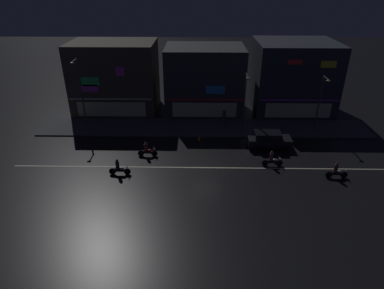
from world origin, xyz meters
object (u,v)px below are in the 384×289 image
(motorcycle_trailing_far, at_px, (147,150))
(traffic_cone, at_px, (199,138))
(streetlamp_east, at_px, (321,98))
(pedestrian_on_sidewalk, at_px, (224,118))
(motorcycle_opposite_lane, at_px, (119,168))
(parked_car_near_kerb, at_px, (269,139))
(motorcycle_following, at_px, (337,171))
(motorcycle_lead, at_px, (272,160))
(streetlamp_mid, at_px, (245,97))
(streetlamp_west, at_px, (80,87))

(motorcycle_trailing_far, distance_m, traffic_cone, 6.18)
(traffic_cone, bearing_deg, streetlamp_east, 11.24)
(pedestrian_on_sidewalk, bearing_deg, motorcycle_opposite_lane, 97.95)
(parked_car_near_kerb, bearing_deg, traffic_cone, -12.24)
(streetlamp_east, height_order, traffic_cone, streetlamp_east)
(motorcycle_trailing_far, bearing_deg, streetlamp_east, 19.98)
(parked_car_near_kerb, xyz_separation_m, motorcycle_trailing_far, (-12.01, -2.08, -0.24))
(streetlamp_east, bearing_deg, motorcycle_following, -97.30)
(motorcycle_lead, bearing_deg, pedestrian_on_sidewalk, 118.17)
(motorcycle_lead, bearing_deg, motorcycle_trailing_far, 177.45)
(streetlamp_east, xyz_separation_m, motorcycle_opposite_lane, (-20.00, -9.52, -3.18))
(streetlamp_east, relative_size, motorcycle_trailing_far, 3.22)
(streetlamp_mid, height_order, motorcycle_following, streetlamp_mid)
(motorcycle_opposite_lane, relative_size, traffic_cone, 3.45)
(traffic_cone, bearing_deg, motorcycle_opposite_lane, -135.18)
(streetlamp_west, bearing_deg, pedestrian_on_sidewalk, 0.79)
(streetlamp_east, relative_size, motorcycle_lead, 3.22)
(streetlamp_east, relative_size, motorcycle_following, 3.22)
(motorcycle_lead, bearing_deg, motorcycle_opposite_lane, -167.49)
(motorcycle_trailing_far, height_order, traffic_cone, motorcycle_trailing_far)
(streetlamp_east, distance_m, motorcycle_lead, 10.55)
(streetlamp_mid, relative_size, motorcycle_opposite_lane, 3.38)
(pedestrian_on_sidewalk, bearing_deg, motorcycle_lead, 163.55)
(pedestrian_on_sidewalk, distance_m, motorcycle_opposite_lane, 14.54)
(streetlamp_west, relative_size, streetlamp_east, 1.24)
(streetlamp_mid, bearing_deg, motorcycle_following, -53.59)
(streetlamp_west, height_order, streetlamp_mid, streetlamp_west)
(pedestrian_on_sidewalk, xyz_separation_m, motorcycle_trailing_far, (-7.87, -7.35, -0.40))
(motorcycle_following, height_order, motorcycle_trailing_far, same)
(motorcycle_following, relative_size, motorcycle_trailing_far, 1.00)
(parked_car_near_kerb, bearing_deg, streetlamp_mid, -60.35)
(streetlamp_mid, xyz_separation_m, motorcycle_trailing_far, (-9.85, -5.89, -3.34))
(streetlamp_west, height_order, traffic_cone, streetlamp_west)
(pedestrian_on_sidewalk, xyz_separation_m, parked_car_near_kerb, (4.14, -5.27, -0.16))
(motorcycle_following, bearing_deg, traffic_cone, -39.36)
(streetlamp_mid, height_order, pedestrian_on_sidewalk, streetlamp_mid)
(streetlamp_east, height_order, motorcycle_following, streetlamp_east)
(pedestrian_on_sidewalk, relative_size, traffic_cone, 3.49)
(motorcycle_trailing_far, bearing_deg, traffic_cone, 36.78)
(streetlamp_west, bearing_deg, motorcycle_lead, -23.80)
(motorcycle_following, bearing_deg, streetlamp_mid, -61.82)
(motorcycle_opposite_lane, bearing_deg, motorcycle_trailing_far, -127.46)
(pedestrian_on_sidewalk, distance_m, motorcycle_trailing_far, 10.78)
(parked_car_near_kerb, distance_m, traffic_cone, 7.20)
(streetlamp_east, relative_size, parked_car_near_kerb, 1.42)
(streetlamp_east, xyz_separation_m, traffic_cone, (-13.02, -2.59, -3.54))
(pedestrian_on_sidewalk, bearing_deg, parked_car_near_kerb, 178.80)
(motorcycle_opposite_lane, bearing_deg, motorcycle_lead, -179.53)
(streetlamp_mid, bearing_deg, streetlamp_east, 2.14)
(streetlamp_west, relative_size, streetlamp_mid, 1.18)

